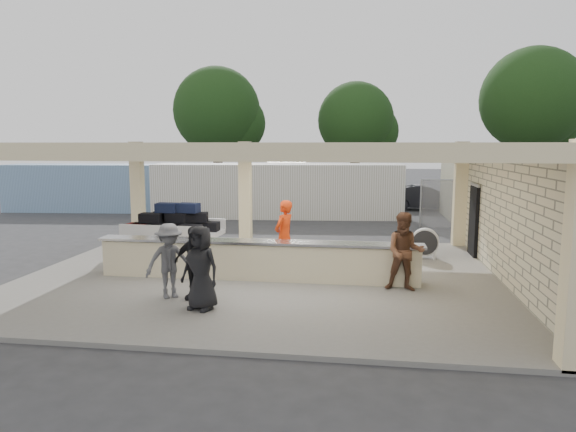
% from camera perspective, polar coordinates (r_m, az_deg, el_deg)
% --- Properties ---
extents(ground, '(120.00, 120.00, 0.00)m').
position_cam_1_polar(ground, '(13.54, -2.99, -6.86)').
color(ground, '#2D2D30').
rests_on(ground, ground).
extents(pavilion, '(12.01, 10.00, 3.55)m').
position_cam_1_polar(pavilion, '(13.86, -1.64, -0.80)').
color(pavilion, slate).
rests_on(pavilion, ground).
extents(baggage_counter, '(8.20, 0.58, 0.98)m').
position_cam_1_polar(baggage_counter, '(12.92, -3.44, -4.91)').
color(baggage_counter, beige).
rests_on(baggage_counter, pavilion).
extents(luggage_cart, '(2.83, 1.86, 1.59)m').
position_cam_1_polar(luggage_cart, '(16.03, -12.58, -1.16)').
color(luggage_cart, silver).
rests_on(luggage_cart, pavilion).
extents(drum_fan, '(0.84, 0.45, 0.90)m').
position_cam_1_polar(drum_fan, '(15.73, 14.98, -2.84)').
color(drum_fan, silver).
rests_on(drum_fan, pavilion).
extents(baggage_handler, '(0.64, 0.79, 1.90)m').
position_cam_1_polar(baggage_handler, '(13.66, -0.43, -2.20)').
color(baggage_handler, red).
rests_on(baggage_handler, pavilion).
extents(passenger_a, '(0.91, 0.43, 1.83)m').
position_cam_1_polar(passenger_a, '(12.12, 12.88, -3.89)').
color(passenger_a, brown).
rests_on(passenger_a, pavilion).
extents(passenger_b, '(1.00, 0.54, 1.62)m').
position_cam_1_polar(passenger_b, '(11.38, -10.42, -5.14)').
color(passenger_b, black).
rests_on(passenger_b, pavilion).
extents(passenger_c, '(1.08, 0.95, 1.66)m').
position_cam_1_polar(passenger_c, '(11.59, -13.04, -4.88)').
color(passenger_c, '#535459').
rests_on(passenger_c, pavilion).
extents(passenger_d, '(0.92, 0.60, 1.74)m').
position_cam_1_polar(passenger_d, '(10.66, -9.68, -5.69)').
color(passenger_d, black).
rests_on(passenger_d, pavilion).
extents(car_white_a, '(4.98, 2.69, 1.37)m').
position_cam_1_polar(car_white_a, '(27.78, 22.95, 1.65)').
color(car_white_a, white).
rests_on(car_white_a, ground).
extents(car_dark, '(3.93, 1.45, 1.30)m').
position_cam_1_polar(car_dark, '(27.93, 14.98, 1.98)').
color(car_dark, black).
rests_on(car_dark, ground).
extents(container_white, '(11.79, 3.37, 2.52)m').
position_cam_1_polar(container_white, '(24.44, -1.14, 2.85)').
color(container_white, silver).
rests_on(container_white, ground).
extents(container_blue, '(9.42, 3.00, 2.41)m').
position_cam_1_polar(container_blue, '(28.48, -20.34, 2.98)').
color(container_blue, '#7A9CC4').
rests_on(container_blue, ground).
extents(fence, '(12.06, 0.06, 2.03)m').
position_cam_1_polar(fence, '(23.52, 29.20, 1.11)').
color(fence, gray).
rests_on(fence, ground).
extents(tree_left, '(6.60, 6.30, 9.00)m').
position_cam_1_polar(tree_left, '(38.43, -7.37, 11.15)').
color(tree_left, '#382619').
rests_on(tree_left, ground).
extents(tree_mid, '(6.00, 5.60, 8.00)m').
position_cam_1_polar(tree_mid, '(39.01, 8.00, 10.17)').
color(tree_mid, '#382619').
rests_on(tree_mid, ground).
extents(tree_right, '(7.20, 7.00, 10.00)m').
position_cam_1_polar(tree_right, '(39.85, 25.90, 11.21)').
color(tree_right, '#382619').
rests_on(tree_right, ground).
extents(adjacent_building, '(6.00, 8.00, 3.20)m').
position_cam_1_polar(adjacent_building, '(23.93, 25.09, 2.80)').
color(adjacent_building, '#B7B391').
rests_on(adjacent_building, ground).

